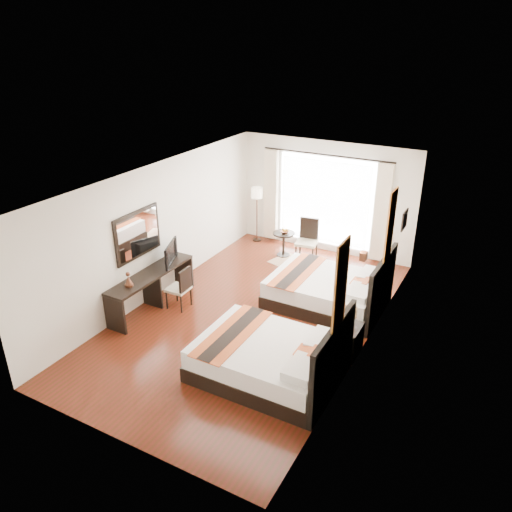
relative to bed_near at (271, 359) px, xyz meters
The scene contains 29 objects.
floor 1.91m from the bed_near, 128.40° to the left, with size 4.50×7.50×0.01m, color #3D1B0B.
ceiling 3.09m from the bed_near, 128.40° to the left, with size 4.50×7.50×0.02m, color white.
wall_headboard 2.11m from the bed_near, 53.74° to the left, with size 0.01×7.50×2.80m, color silver.
wall_desk 3.86m from the bed_near, 156.67° to the left, with size 0.01×7.50×2.80m, color silver.
wall_window 5.45m from the bed_near, 102.60° to the left, with size 4.50×0.01×2.80m, color silver.
wall_entry 2.77m from the bed_near, 117.15° to the right, with size 4.50×0.01×2.80m, color silver.
window_glass 5.42m from the bed_near, 102.64° to the left, with size 2.40×0.02×2.20m, color white.
sheer_curtain 5.36m from the bed_near, 102.78° to the left, with size 2.30×0.02×2.10m, color white.
drape_left 5.81m from the bed_near, 117.15° to the left, with size 0.35×0.14×2.35m, color beige.
drape_right 5.20m from the bed_near, 86.81° to the left, with size 0.35×0.14×2.35m, color beige.
art_panel_near 1.94m from the bed_near, ahead, with size 0.03×0.50×1.35m, color maroon.
art_panel_far 3.28m from the bed_near, 68.09° to the left, with size 0.03×0.50×1.35m, color maroon.
wall_sconce 2.22m from the bed_near, 48.88° to the left, with size 0.10×0.14×0.14m, color #4E2A1C.
mirror_frame 3.70m from the bed_near, 165.91° to the left, with size 0.04×1.25×0.95m, color black.
mirror_glass 3.67m from the bed_near, 165.81° to the left, with size 0.01×1.12×0.82m, color white.
bed_near is the anchor object (origin of this frame).
bed_far 2.65m from the bed_near, 89.93° to the left, with size 2.28×1.78×1.29m.
nightstand 1.46m from the bed_near, 53.64° to the left, with size 0.46×0.57×0.55m, color black.
table_lamp 1.60m from the bed_near, 56.09° to the left, with size 0.23×0.23×0.36m.
vase 1.39m from the bed_near, 50.54° to the left, with size 0.13×0.13×0.14m, color black.
console_desk 3.27m from the bed_near, 164.92° to the left, with size 0.50×2.20×0.76m, color black.
television 3.50m from the bed_near, 155.94° to the left, with size 0.79×0.10×0.46m, color black.
bronze_figurine 3.21m from the bed_near, behind, with size 0.17×0.17×0.26m, color #4E2A1C, non-canonical shape.
desk_chair 2.86m from the bed_near, 157.77° to the left, with size 0.43×0.43×0.90m.
floor_lamp 5.80m from the bed_near, 120.83° to the left, with size 0.29×0.29×1.46m.
side_table 4.77m from the bed_near, 113.31° to the left, with size 0.53×0.53×0.62m, color black.
fruit_bowl 4.75m from the bed_near, 113.03° to the left, with size 0.20×0.20×0.05m, color #49301A.
window_chair 4.55m from the bed_near, 106.11° to the left, with size 0.56×0.56×1.05m.
jute_rug 4.32m from the bed_near, 109.17° to the left, with size 1.16×0.79×0.01m, color tan.
Camera 1 is at (4.13, -7.44, 5.23)m, focal length 35.00 mm.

